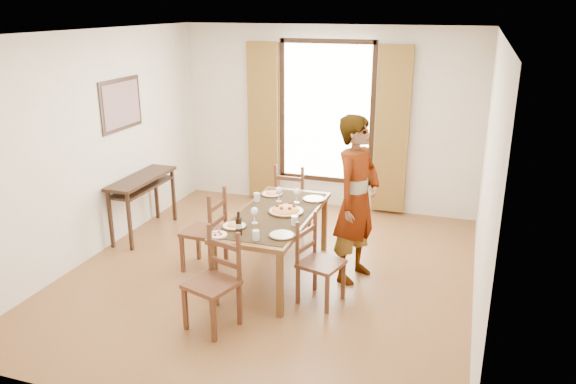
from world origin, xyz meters
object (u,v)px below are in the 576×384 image
(console_table, at_px, (142,185))
(dining_table, at_px, (275,219))
(pasta_platter, at_px, (286,208))
(man, at_px, (357,200))

(console_table, height_order, dining_table, console_table)
(console_table, relative_size, pasta_platter, 3.00)
(man, relative_size, pasta_platter, 4.68)
(man, height_order, pasta_platter, man)
(pasta_platter, bearing_deg, dining_table, -148.83)
(dining_table, xyz_separation_m, man, (0.87, 0.24, 0.25))
(dining_table, distance_m, pasta_platter, 0.17)
(console_table, relative_size, dining_table, 0.66)
(dining_table, xyz_separation_m, pasta_platter, (0.11, 0.07, 0.12))
(man, xyz_separation_m, pasta_platter, (-0.76, -0.17, -0.13))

